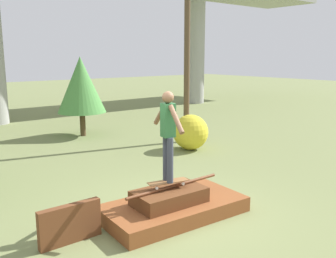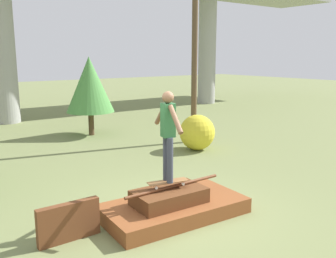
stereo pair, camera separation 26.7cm
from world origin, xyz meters
name	(u,v)px [view 2 (the right image)]	position (x,y,z in m)	size (l,w,h in m)	color
ground_plane	(174,216)	(0.00, 0.00, 0.00)	(80.00, 80.00, 0.00)	olive
scrap_pile	(173,206)	(-0.03, -0.01, 0.21)	(2.78, 1.54, 0.62)	brown
scrap_plank_loose	(69,222)	(-1.98, 0.25, 0.32)	(1.05, 0.13, 0.65)	brown
skateboard	(168,182)	(-0.13, 0.01, 0.70)	(0.80, 0.38, 0.09)	brown
skater	(168,130)	(-0.13, 0.01, 1.68)	(0.34, 1.14, 1.67)	#383D4C
utility_pole	(195,9)	(4.35, 4.60, 4.51)	(1.30, 0.20, 8.78)	brown
tree_behind_left	(90,85)	(1.91, 7.79, 1.93)	(1.80, 1.80, 2.98)	#4C3823
bush_yellow_flowering	(197,132)	(3.69, 3.63, 0.57)	(1.15, 1.15, 1.15)	gold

